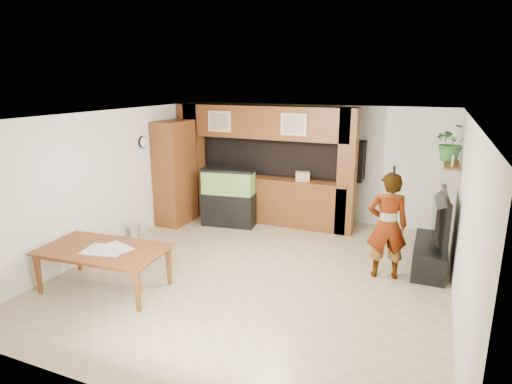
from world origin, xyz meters
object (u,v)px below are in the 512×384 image
at_px(aquarium, 228,198).
at_px(person, 387,226).
at_px(television, 434,218).
at_px(pantry_cabinet, 175,173).
at_px(dining_table, 103,270).

xyz_separation_m(aquarium, person, (3.48, -1.31, 0.25)).
bearing_deg(television, pantry_cabinet, 82.20).
distance_m(pantry_cabinet, television, 5.37).
height_order(television, dining_table, television).
distance_m(pantry_cabinet, dining_table, 3.41).
height_order(pantry_cabinet, television, pantry_cabinet).
relative_size(pantry_cabinet, aquarium, 1.78).
relative_size(pantry_cabinet, person, 1.30).
distance_m(aquarium, dining_table, 3.50).
bearing_deg(dining_table, pantry_cabinet, 98.80).
bearing_deg(aquarium, television, -17.31).
height_order(pantry_cabinet, aquarium, pantry_cabinet).
distance_m(aquarium, person, 3.73).
bearing_deg(television, dining_table, 118.21).
bearing_deg(person, dining_table, 14.52).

